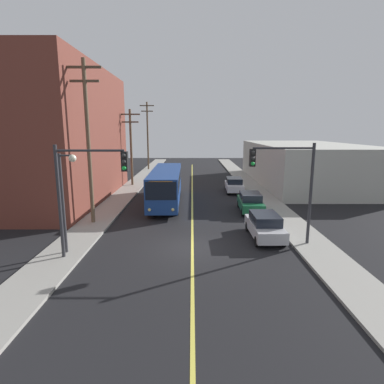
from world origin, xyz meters
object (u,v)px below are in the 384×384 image
at_px(parked_car_green, 250,202).
at_px(traffic_signal_right_corner, 285,175).
at_px(parked_car_white, 234,185).
at_px(city_bus, 166,184).
at_px(street_lamp_left, 66,189).
at_px(parked_car_silver, 264,226).
at_px(utility_pole_far, 147,133).
at_px(traffic_signal_left_corner, 87,181).
at_px(utility_pole_near, 88,136).
at_px(utility_pole_mid, 131,144).

distance_m(parked_car_green, traffic_signal_right_corner, 8.74).
bearing_deg(parked_car_white, traffic_signal_right_corner, -87.47).
xyz_separation_m(city_bus, traffic_signal_right_corner, (7.88, -11.14, 2.49)).
bearing_deg(street_lamp_left, traffic_signal_right_corner, 6.58).
xyz_separation_m(parked_car_silver, street_lamp_left, (-11.48, -2.71, 2.90)).
bearing_deg(utility_pole_far, parked_car_white, -58.42).
relative_size(utility_pole_far, traffic_signal_left_corner, 1.88).
relative_size(parked_car_silver, utility_pole_near, 0.39).
xyz_separation_m(parked_car_green, traffic_signal_right_corner, (0.47, -8.01, 3.46)).
bearing_deg(traffic_signal_left_corner, utility_pole_far, 93.21).
xyz_separation_m(traffic_signal_right_corner, street_lamp_left, (-12.24, -1.41, -0.56)).
distance_m(utility_pole_far, traffic_signal_right_corner, 38.80).
relative_size(parked_car_silver, street_lamp_left, 0.80).
bearing_deg(parked_car_green, utility_pole_near, -163.86).
height_order(parked_car_silver, utility_pole_far, utility_pole_far).
xyz_separation_m(utility_pole_mid, street_lamp_left, (0.60, -21.96, -1.45)).
bearing_deg(parked_car_white, utility_pole_near, -134.80).
bearing_deg(parked_car_green, traffic_signal_right_corner, -86.64).
xyz_separation_m(city_bus, parked_car_silver, (7.11, -9.83, -0.98)).
bearing_deg(parked_car_white, traffic_signal_left_corner, -118.40).
relative_size(utility_pole_mid, street_lamp_left, 1.66).
relative_size(city_bus, utility_pole_mid, 1.34).
xyz_separation_m(traffic_signal_left_corner, street_lamp_left, (-1.42, 0.68, -0.56)).
xyz_separation_m(utility_pole_mid, utility_pole_far, (-0.15, 15.96, 1.11)).
xyz_separation_m(parked_car_white, traffic_signal_right_corner, (0.73, -16.57, 3.46)).
distance_m(traffic_signal_left_corner, traffic_signal_right_corner, 11.02).
xyz_separation_m(utility_pole_far, traffic_signal_left_corner, (2.17, -38.60, -2.00)).
bearing_deg(traffic_signal_left_corner, utility_pole_near, 106.58).
relative_size(utility_pole_near, street_lamp_left, 2.09).
xyz_separation_m(parked_car_white, street_lamp_left, (-11.51, -17.98, 2.90)).
height_order(parked_car_silver, parked_car_white, same).
bearing_deg(city_bus, utility_pole_far, 101.39).
distance_m(utility_pole_mid, street_lamp_left, 22.01).
bearing_deg(parked_car_white, utility_pole_far, 121.58).
bearing_deg(traffic_signal_right_corner, parked_car_white, 92.53).
bearing_deg(parked_car_silver, traffic_signal_left_corner, -161.36).
bearing_deg(traffic_signal_left_corner, city_bus, 77.44).
bearing_deg(utility_pole_near, city_bus, 53.81).
relative_size(city_bus, parked_car_green, 2.73).
relative_size(utility_pole_near, traffic_signal_left_corner, 1.91).
relative_size(city_bus, street_lamp_left, 2.22).
distance_m(utility_pole_mid, traffic_signal_left_corner, 22.74).
distance_m(utility_pole_near, utility_pole_mid, 16.14).
height_order(utility_pole_far, traffic_signal_left_corner, utility_pole_far).
bearing_deg(traffic_signal_right_corner, city_bus, 125.26).
relative_size(utility_pole_far, traffic_signal_right_corner, 1.88).
bearing_deg(traffic_signal_left_corner, parked_car_silver, 18.64).
height_order(parked_car_green, utility_pole_mid, utility_pole_mid).
bearing_deg(utility_pole_near, parked_car_silver, -14.68).
distance_m(parked_car_green, parked_car_white, 8.57).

